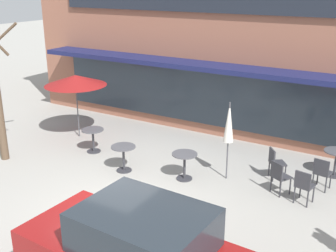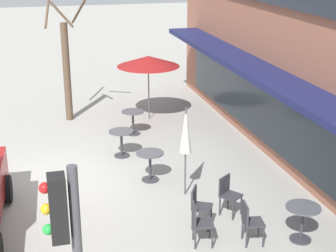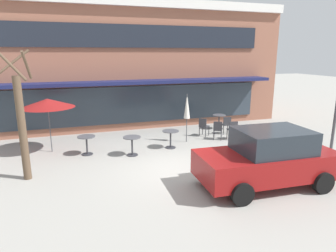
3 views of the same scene
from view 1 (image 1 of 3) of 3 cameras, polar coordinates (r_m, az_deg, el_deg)
name	(u,v)px [view 1 (image 1 of 3)]	position (r m, az deg, el deg)	size (l,w,h in m)	color
ground_plane	(118,213)	(10.24, -6.85, -11.65)	(80.00, 80.00, 0.00)	#9E9B93
building_facade	(265,30)	(17.81, 13.01, 12.54)	(16.65, 9.10, 6.61)	#935B47
cafe_table_near_wall	(93,137)	(13.58, -10.12, -1.42)	(0.70, 0.70, 0.76)	#333338
cafe_table_streetside	(124,154)	(12.10, -6.04, -3.83)	(0.70, 0.70, 0.76)	#333338
cafe_table_by_tree	(336,159)	(12.63, 21.81, -4.17)	(0.70, 0.70, 0.76)	#333338
cafe_table_mid_patio	(185,162)	(11.56, 2.25, -4.87)	(0.70, 0.70, 0.76)	#333338
patio_umbrella_green_folded	(229,123)	(11.29, 8.26, 0.41)	(0.28, 0.28, 2.20)	#4C4C51
patio_umbrella_cream_folded	(75,80)	(14.61, -12.43, 6.08)	(2.10, 2.10, 2.20)	#4C4C51
cafe_chair_0	(322,172)	(11.67, 20.13, -5.82)	(0.45, 0.45, 0.89)	#333338
cafe_chair_1	(304,185)	(10.82, 17.92, -7.56)	(0.47, 0.47, 0.89)	#333338
cafe_chair_2	(275,161)	(11.92, 14.32, -4.67)	(0.56, 0.56, 0.89)	#333338
cafe_chair_3	(279,175)	(11.13, 14.84, -6.47)	(0.54, 0.54, 0.89)	#333338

